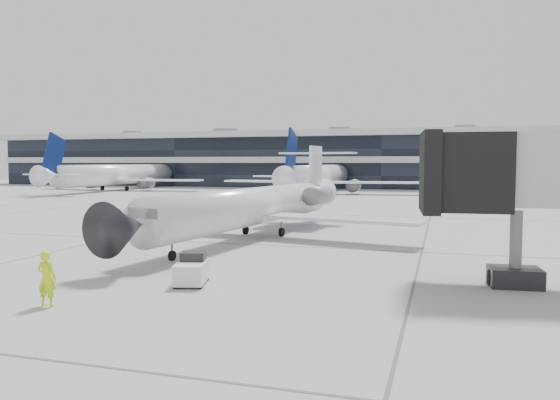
% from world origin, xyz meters
% --- Properties ---
extents(ground, '(220.00, 220.00, 0.00)m').
position_xyz_m(ground, '(0.00, 0.00, 0.00)').
color(ground, gray).
rests_on(ground, ground).
extents(terminal, '(170.00, 22.00, 10.00)m').
position_xyz_m(terminal, '(0.00, 82.00, 5.00)').
color(terminal, black).
rests_on(terminal, ground).
extents(bg_jet_left, '(32.00, 40.00, 9.60)m').
position_xyz_m(bg_jet_left, '(-45.00, 55.00, 0.00)').
color(bg_jet_left, white).
rests_on(bg_jet_left, ground).
extents(bg_jet_center, '(32.00, 40.00, 9.60)m').
position_xyz_m(bg_jet_center, '(-8.00, 55.00, 0.00)').
color(bg_jet_center, white).
rests_on(bg_jet_center, ground).
extents(regional_jet, '(22.34, 27.88, 6.44)m').
position_xyz_m(regional_jet, '(-0.94, 3.20, 2.20)').
color(regional_jet, silver).
rests_on(regional_jet, ground).
extents(ramp_worker, '(0.74, 0.50, 1.99)m').
position_xyz_m(ramp_worker, '(-2.21, -15.61, 1.00)').
color(ramp_worker, '#CDFF1A').
rests_on(ramp_worker, ground).
extents(baggage_tug, '(1.67, 2.26, 1.28)m').
position_xyz_m(baggage_tug, '(1.11, -10.93, 0.58)').
color(baggage_tug, white).
rests_on(baggage_tug, ground).
extents(traffic_cone, '(0.43, 0.43, 0.62)m').
position_xyz_m(traffic_cone, '(-11.07, 12.49, 0.29)').
color(traffic_cone, orange).
rests_on(traffic_cone, ground).
extents(far_tug, '(1.31, 2.14, 1.34)m').
position_xyz_m(far_tug, '(-16.53, 24.03, 0.60)').
color(far_tug, black).
rests_on(far_tug, ground).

